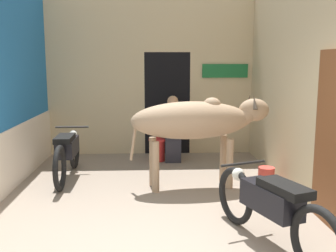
# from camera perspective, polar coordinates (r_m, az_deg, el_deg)

# --- Properties ---
(wall_back_with_doorway) EXTENTS (4.25, 0.93, 3.35)m
(wall_back_with_doorway) POSITION_cam_1_polar(r_m,az_deg,el_deg) (8.46, -1.68, 6.06)
(wall_back_with_doorway) COLOR #C6B289
(wall_back_with_doorway) RESTS_ON ground_plane
(wall_right_with_door) EXTENTS (0.22, 4.73, 3.35)m
(wall_right_with_door) POSITION_cam_1_polar(r_m,az_deg,el_deg) (6.20, 18.51, 6.24)
(wall_right_with_door) COLOR #C6B289
(wall_right_with_door) RESTS_ON ground_plane
(cow) EXTENTS (2.21, 0.82, 1.44)m
(cow) POSITION_cam_1_polar(r_m,az_deg,el_deg) (6.02, 4.28, 0.71)
(cow) COLOR tan
(cow) RESTS_ON ground_plane
(motorcycle_near) EXTENTS (0.85, 1.94, 0.80)m
(motorcycle_near) POSITION_cam_1_polar(r_m,az_deg,el_deg) (4.30, 14.70, -11.12)
(motorcycle_near) COLOR black
(motorcycle_near) RESTS_ON ground_plane
(motorcycle_far) EXTENTS (0.58, 1.99, 0.81)m
(motorcycle_far) POSITION_cam_1_polar(r_m,az_deg,el_deg) (6.75, -14.38, -3.61)
(motorcycle_far) COLOR black
(motorcycle_far) RESTS_ON ground_plane
(shopkeeper_seated) EXTENTS (0.43, 0.34, 1.28)m
(shopkeeper_seated) POSITION_cam_1_polar(r_m,az_deg,el_deg) (7.66, 0.71, -0.17)
(shopkeeper_seated) COLOR #282833
(shopkeeper_seated) RESTS_ON ground_plane
(plastic_stool) EXTENTS (0.37, 0.37, 0.45)m
(plastic_stool) POSITION_cam_1_polar(r_m,az_deg,el_deg) (7.73, -1.44, -3.36)
(plastic_stool) COLOR red
(plastic_stool) RESTS_ON ground_plane
(bucket) EXTENTS (0.26, 0.26, 0.26)m
(bucket) POSITION_cam_1_polar(r_m,az_deg,el_deg) (6.56, 14.07, -6.94)
(bucket) COLOR #C63D33
(bucket) RESTS_ON ground_plane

